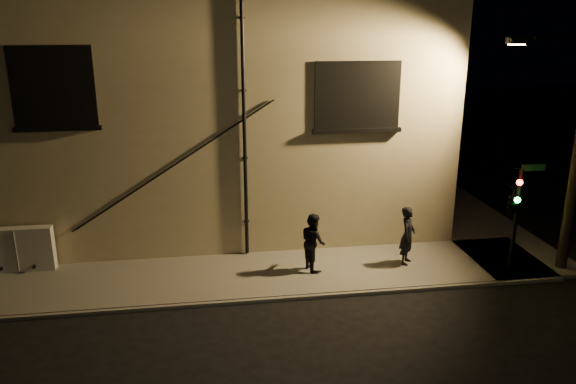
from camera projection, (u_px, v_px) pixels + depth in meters
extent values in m
plane|color=black|center=(323.00, 297.00, 15.13)|extent=(90.00, 90.00, 0.00)
cube|color=#5A5851|center=(210.00, 278.00, 16.11)|extent=(20.00, 3.00, 0.12)
cube|color=#5A5851|center=(434.00, 195.00, 23.60)|extent=(3.00, 16.00, 0.12)
cube|color=tan|center=(202.00, 97.00, 21.95)|extent=(16.00, 12.00, 8.50)
cube|color=black|center=(54.00, 86.00, 15.36)|extent=(2.20, 0.10, 2.20)
cube|color=black|center=(54.00, 86.00, 15.37)|extent=(1.98, 0.05, 1.98)
cube|color=black|center=(358.00, 95.00, 16.70)|extent=(2.60, 0.10, 2.00)
cube|color=#A5B28C|center=(357.00, 95.00, 16.71)|extent=(2.38, 0.05, 1.78)
cylinder|color=black|center=(244.00, 121.00, 16.36)|extent=(0.11, 0.11, 8.30)
cylinder|color=black|center=(170.00, 167.00, 16.46)|extent=(5.96, 0.04, 3.75)
cylinder|color=black|center=(174.00, 165.00, 16.46)|extent=(5.96, 0.04, 3.75)
cube|color=#B9B7B0|center=(18.00, 249.00, 16.25)|extent=(2.01, 0.34, 1.32)
imported|color=black|center=(408.00, 235.00, 16.69)|extent=(0.71, 0.77, 1.78)
imported|color=black|center=(313.00, 242.00, 16.31)|extent=(0.83, 0.96, 1.71)
cylinder|color=black|center=(515.00, 221.00, 16.05)|extent=(0.12, 0.12, 3.04)
imported|color=black|center=(513.00, 201.00, 15.72)|extent=(0.61, 1.86, 0.74)
sphere|color=#FF140C|center=(520.00, 182.00, 15.37)|extent=(0.17, 0.17, 0.17)
sphere|color=#14FF3F|center=(517.00, 200.00, 15.52)|extent=(0.17, 0.17, 0.17)
cube|color=#0C4C1E|center=(534.00, 168.00, 15.64)|extent=(0.70, 0.03, 0.18)
cylinder|color=black|center=(556.00, 37.00, 15.15)|extent=(1.83, 1.00, 0.10)
cube|color=black|center=(517.00, 41.00, 15.58)|extent=(0.55, 0.28, 0.18)
cube|color=#FFC672|center=(517.00, 44.00, 15.61)|extent=(0.42, 0.20, 0.04)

